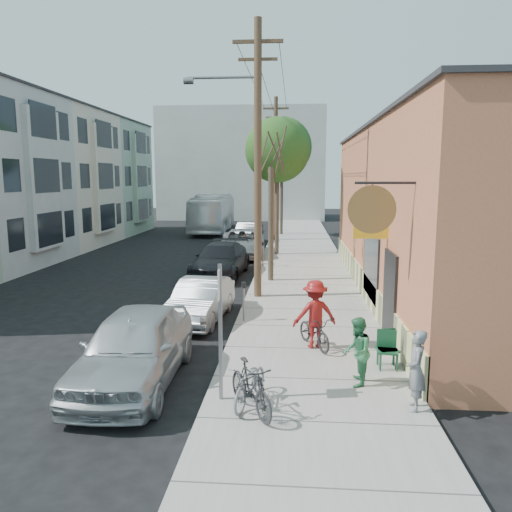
# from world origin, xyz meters

# --- Properties ---
(ground) EXTENTS (120.00, 120.00, 0.00)m
(ground) POSITION_xyz_m (0.00, 0.00, 0.00)
(ground) COLOR black
(sidewalk) EXTENTS (4.50, 58.00, 0.15)m
(sidewalk) POSITION_xyz_m (4.25, 11.00, 0.07)
(sidewalk) COLOR #9B978F
(sidewalk) RESTS_ON ground
(cafe_building) EXTENTS (6.60, 20.20, 6.61)m
(cafe_building) POSITION_xyz_m (8.99, 4.99, 3.30)
(cafe_building) COLOR #B46442
(cafe_building) RESTS_ON ground
(apartment_row) EXTENTS (6.30, 32.00, 9.00)m
(apartment_row) POSITION_xyz_m (-11.85, 14.00, 4.50)
(apartment_row) COLOR #98AE93
(apartment_row) RESTS_ON ground
(end_cap_building) EXTENTS (18.00, 8.00, 12.00)m
(end_cap_building) POSITION_xyz_m (-2.00, 42.00, 6.00)
(end_cap_building) COLOR #B7B8B2
(end_cap_building) RESTS_ON ground
(sign_post) EXTENTS (0.07, 0.45, 2.80)m
(sign_post) POSITION_xyz_m (2.35, -5.17, 1.83)
(sign_post) COLOR slate
(sign_post) RESTS_ON sidewalk
(parking_meter_near) EXTENTS (0.14, 0.14, 1.24)m
(parking_meter_near) POSITION_xyz_m (2.25, 0.46, 0.98)
(parking_meter_near) COLOR slate
(parking_meter_near) RESTS_ON sidewalk
(parking_meter_far) EXTENTS (0.14, 0.14, 1.24)m
(parking_meter_far) POSITION_xyz_m (2.25, 10.23, 0.98)
(parking_meter_far) COLOR slate
(parking_meter_far) RESTS_ON sidewalk
(utility_pole_near) EXTENTS (3.57, 0.28, 10.00)m
(utility_pole_near) POSITION_xyz_m (2.39, 3.77, 5.41)
(utility_pole_near) COLOR #503A28
(utility_pole_near) RESTS_ON sidewalk
(utility_pole_far) EXTENTS (1.80, 0.28, 10.00)m
(utility_pole_far) POSITION_xyz_m (2.45, 21.15, 5.34)
(utility_pole_far) COLOR #503A28
(utility_pole_far) RESTS_ON sidewalk
(tree_bare) EXTENTS (0.24, 0.24, 4.90)m
(tree_bare) POSITION_xyz_m (2.80, 6.81, 2.60)
(tree_bare) COLOR #44392C
(tree_bare) RESTS_ON sidewalk
(tree_leafy_mid) EXTENTS (3.73, 3.73, 7.88)m
(tree_leafy_mid) POSITION_xyz_m (2.80, 14.43, 6.15)
(tree_leafy_mid) COLOR #44392C
(tree_leafy_mid) RESTS_ON sidewalk
(tree_leafy_far) EXTENTS (4.62, 4.62, 9.09)m
(tree_leafy_far) POSITION_xyz_m (2.80, 24.79, 6.91)
(tree_leafy_far) COLOR #44392C
(tree_leafy_far) RESTS_ON sidewalk
(patio_chair_a) EXTENTS (0.57, 0.57, 0.88)m
(patio_chair_a) POSITION_xyz_m (6.03, -3.25, 0.59)
(patio_chair_a) COLOR #113E25
(patio_chair_a) RESTS_ON sidewalk
(patio_chair_b) EXTENTS (0.61, 0.61, 0.88)m
(patio_chair_b) POSITION_xyz_m (6.04, -3.15, 0.59)
(patio_chair_b) COLOR #113E25
(patio_chair_b) RESTS_ON sidewalk
(patron_grey) EXTENTS (0.48, 0.64, 1.59)m
(patron_grey) POSITION_xyz_m (6.17, -5.34, 0.95)
(patron_grey) COLOR slate
(patron_grey) RESTS_ON sidewalk
(patron_green) EXTENTS (0.68, 0.81, 1.50)m
(patron_green) POSITION_xyz_m (5.18, -4.25, 0.90)
(patron_green) COLOR #2D7245
(patron_green) RESTS_ON sidewalk
(cyclist) EXTENTS (1.31, 0.96, 1.81)m
(cyclist) POSITION_xyz_m (4.37, -1.86, 1.06)
(cyclist) COLOR maroon
(cyclist) RESTS_ON sidewalk
(cyclist_bike) EXTENTS (1.21, 1.73, 0.86)m
(cyclist_bike) POSITION_xyz_m (4.37, -1.86, 0.58)
(cyclist_bike) COLOR black
(cyclist_bike) RESTS_ON sidewalk
(parked_bike_a) EXTENTS (1.28, 1.67, 1.01)m
(parked_bike_a) POSITION_xyz_m (3.01, -5.72, 0.65)
(parked_bike_a) COLOR black
(parked_bike_a) RESTS_ON sidewalk
(parked_bike_b) EXTENTS (0.97, 1.72, 0.86)m
(parked_bike_b) POSITION_xyz_m (2.97, -5.33, 0.58)
(parked_bike_b) COLOR slate
(parked_bike_b) RESTS_ON sidewalk
(car_0) EXTENTS (2.06, 4.99, 1.69)m
(car_0) POSITION_xyz_m (0.24, -4.18, 0.85)
(car_0) COLOR #B0B4B8
(car_0) RESTS_ON ground
(car_1) EXTENTS (1.77, 4.20, 1.35)m
(car_1) POSITION_xyz_m (0.80, 0.85, 0.67)
(car_1) COLOR #A3A6AB
(car_1) RESTS_ON ground
(car_2) EXTENTS (2.51, 5.45, 1.55)m
(car_2) POSITION_xyz_m (0.38, 8.22, 0.77)
(car_2) COLOR black
(car_2) RESTS_ON ground
(car_3) EXTENTS (3.00, 5.85, 1.58)m
(car_3) POSITION_xyz_m (0.76, 14.22, 0.79)
(car_3) COLOR #9A9DA2
(car_3) RESTS_ON ground
(car_4) EXTENTS (1.63, 4.54, 1.49)m
(car_4) POSITION_xyz_m (0.61, 19.82, 0.74)
(car_4) COLOR gray
(car_4) RESTS_ON ground
(bus) EXTENTS (3.08, 11.50, 3.18)m
(bus) POSITION_xyz_m (-3.18, 27.84, 1.59)
(bus) COLOR white
(bus) RESTS_ON ground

